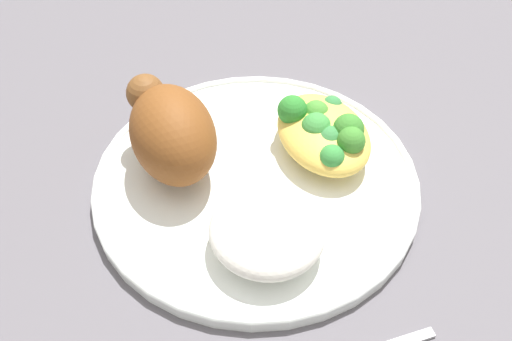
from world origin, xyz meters
TOP-DOWN VIEW (x-y plane):
  - ground_plane at (0.00, 0.00)m, footprint 2.00×2.00m
  - plate at (0.00, 0.00)m, footprint 0.30×0.30m
  - roasted_chicken at (0.04, 0.06)m, footprint 0.11×0.07m
  - rice_pile at (-0.07, 0.02)m, footprint 0.10×0.09m
  - mac_cheese_with_broccoli at (0.01, -0.07)m, footprint 0.11×0.08m

SIDE VIEW (x-z plane):
  - ground_plane at x=0.00m, z-range 0.00..0.00m
  - plate at x=0.00m, z-range 0.00..0.02m
  - rice_pile at x=-0.07m, z-range 0.01..0.05m
  - mac_cheese_with_broccoli at x=0.01m, z-range 0.01..0.06m
  - roasted_chicken at x=0.04m, z-range 0.02..0.09m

